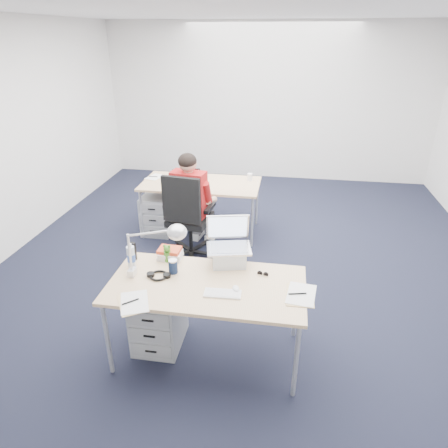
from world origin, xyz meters
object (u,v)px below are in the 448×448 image
object	(u,v)px
silver_laptop	(229,243)
water_bottle	(131,255)
headphones	(159,275)
far_cup	(250,177)
drawer_pedestal_far	(158,213)
bear_figurine	(167,253)
desk_far	(201,186)
sunglasses	(263,274)
can_koozie	(173,266)
wireless_keyboard	(223,293)
office_chair	(190,234)
desk_lamp	(148,250)
desk_near	(207,288)
computer_mouse	(236,289)
cordless_phone	(133,251)
dark_laptop	(187,180)
seated_person	(194,202)
book_stack	(170,253)
drawer_pedestal_near	(159,317)

from	to	relation	value
silver_laptop	water_bottle	xyz separation A→B (m)	(-0.83, -0.19, -0.09)
headphones	far_cup	world-z (taller)	far_cup
drawer_pedestal_far	bear_figurine	xyz separation A→B (m)	(0.75, -1.97, 0.54)
headphones	far_cup	bearing A→B (deg)	75.37
desk_far	sunglasses	world-z (taller)	sunglasses
desk_far	can_koozie	distance (m)	2.27
sunglasses	far_cup	distance (m)	2.39
desk_far	drawer_pedestal_far	distance (m)	0.73
wireless_keyboard	office_chair	bearing A→B (deg)	109.41
bear_figurine	sunglasses	distance (m)	0.87
office_chair	drawer_pedestal_far	xyz separation A→B (m)	(-0.61, 0.63, -0.04)
desk_far	desk_lamp	bearing A→B (deg)	-88.05
desk_near	computer_mouse	distance (m)	0.26
silver_laptop	sunglasses	size ratio (longest dim) A/B	4.09
can_koozie	cordless_phone	world-z (taller)	cordless_phone
dark_laptop	seated_person	bearing A→B (deg)	-76.38
wireless_keyboard	dark_laptop	world-z (taller)	dark_laptop
office_chair	wireless_keyboard	xyz separation A→B (m)	(0.71, -1.76, 0.42)
office_chair	bear_figurine	distance (m)	1.44
office_chair	book_stack	size ratio (longest dim) A/B	5.30
book_stack	office_chair	bearing A→B (deg)	96.69
drawer_pedestal_near	computer_mouse	world-z (taller)	computer_mouse
desk_lamp	drawer_pedestal_near	bearing A→B (deg)	58.27
silver_laptop	dark_laptop	xyz separation A→B (m)	(-0.82, 1.74, -0.07)
cordless_phone	headphones	bearing A→B (deg)	-19.88
cordless_phone	book_stack	bearing A→B (deg)	31.68
silver_laptop	headphones	world-z (taller)	silver_laptop
can_koozie	book_stack	world-z (taller)	can_koozie
can_koozie	dark_laptop	distance (m)	2.01
silver_laptop	water_bottle	bearing A→B (deg)	-179.37
wireless_keyboard	computer_mouse	world-z (taller)	computer_mouse
seated_person	headphones	xyz separation A→B (m)	(0.12, -1.78, 0.08)
desk_near	water_bottle	distance (m)	0.73
silver_laptop	can_koozie	distance (m)	0.52
computer_mouse	water_bottle	xyz separation A→B (m)	(-0.94, 0.21, 0.10)
wireless_keyboard	water_bottle	bearing A→B (deg)	159.22
dark_laptop	far_cup	world-z (taller)	dark_laptop
headphones	can_koozie	xyz separation A→B (m)	(0.10, 0.08, 0.05)
silver_laptop	desk_lamp	xyz separation A→B (m)	(-0.61, -0.33, 0.06)
seated_person	dark_laptop	xyz separation A→B (m)	(-0.15, 0.27, 0.19)
silver_laptop	bear_figurine	bearing A→B (deg)	173.04
book_stack	headphones	bearing A→B (deg)	-91.74
desk_near	far_cup	distance (m)	2.57
silver_laptop	drawer_pedestal_far	bearing A→B (deg)	111.39
silver_laptop	wireless_keyboard	world-z (taller)	silver_laptop
book_stack	sunglasses	bearing A→B (deg)	-9.79
drawer_pedestal_near	far_cup	world-z (taller)	far_cup
computer_mouse	desk_near	bearing A→B (deg)	149.40
office_chair	computer_mouse	size ratio (longest dim) A/B	13.04
desk_near	desk_far	xyz separation A→B (m)	(-0.56, 2.37, 0.00)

